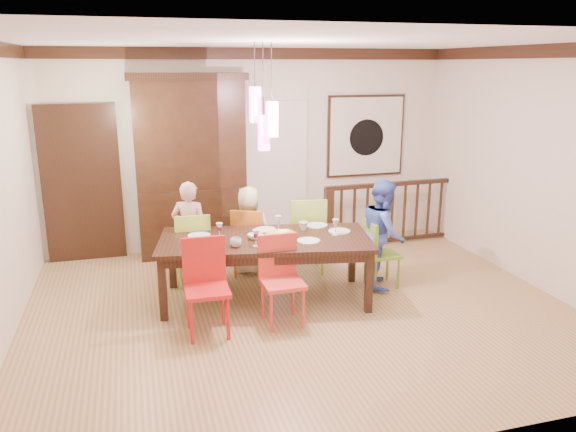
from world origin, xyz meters
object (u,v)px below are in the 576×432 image
object	(u,v)px
person_far_left	(190,231)
chair_far_left	(192,243)
china_hutch	(191,166)
balustrade	(392,212)
chair_end_right	(383,249)
person_end_right	(383,233)
person_far_mid	(249,230)
dining_table	(265,244)

from	to	relation	value
person_far_left	chair_far_left	bearing A→B (deg)	114.73
china_hutch	balustrade	xyz separation A→B (m)	(2.98, -0.35, -0.78)
chair_end_right	person_end_right	xyz separation A→B (m)	(0.01, 0.02, 0.19)
person_far_left	person_far_mid	world-z (taller)	person_far_left
person_far_left	person_far_mid	size ratio (longest dim) A/B	1.10
person_far_mid	person_end_right	bearing A→B (deg)	171.33
chair_far_left	person_end_right	size ratio (longest dim) A/B	0.70
balustrade	person_end_right	distance (m)	1.77
person_end_right	dining_table	bearing A→B (deg)	111.35
balustrade	person_far_mid	distance (m)	2.46
chair_end_right	person_far_mid	xyz separation A→B (m)	(-1.49, 0.89, 0.11)
person_far_mid	person_far_left	bearing A→B (deg)	24.10
person_far_mid	person_end_right	xyz separation A→B (m)	(1.49, -0.87, 0.09)
dining_table	chair_far_left	bearing A→B (deg)	147.93
person_far_mid	chair_end_right	bearing A→B (deg)	170.77
chair_end_right	china_hutch	distance (m)	2.94
chair_far_left	chair_end_right	bearing A→B (deg)	164.85
chair_far_left	person_end_right	xyz separation A→B (m)	(2.26, -0.66, 0.13)
person_end_right	balustrade	bearing A→B (deg)	-9.69
person_end_right	chair_end_right	bearing A→B (deg)	-179.32
china_hutch	person_end_right	bearing A→B (deg)	-41.74
chair_far_left	china_hutch	distance (m)	1.43
balustrade	person_end_right	bearing A→B (deg)	-122.25
person_far_left	person_far_mid	distance (m)	0.77
dining_table	balustrade	size ratio (longest dim) A/B	1.15
dining_table	chair_far_left	size ratio (longest dim) A/B	2.72
person_far_left	balustrade	bearing A→B (deg)	-143.91
chair_end_right	china_hutch	xyz separation A→B (m)	(-2.10, 1.89, 0.80)
china_hutch	person_far_mid	distance (m)	1.37
chair_end_right	balustrade	bearing A→B (deg)	-29.71
dining_table	china_hutch	xyz separation A→B (m)	(-0.61, 1.91, 0.61)
china_hutch	person_far_mid	world-z (taller)	china_hutch
chair_end_right	balustrade	world-z (taller)	balustrade
dining_table	balustrade	distance (m)	2.85
person_end_right	person_far_mid	bearing A→B (deg)	79.80
chair_end_right	china_hutch	world-z (taller)	china_hutch
balustrade	person_far_left	size ratio (longest dim) A/B	1.73
dining_table	person_end_right	xyz separation A→B (m)	(1.50, 0.04, -0.01)
chair_end_right	person_far_left	size ratio (longest dim) A/B	0.65
dining_table	china_hutch	bearing A→B (deg)	118.17
dining_table	person_far_mid	xyz separation A→B (m)	(0.00, 0.90, -0.09)
dining_table	chair_far_left	distance (m)	1.04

